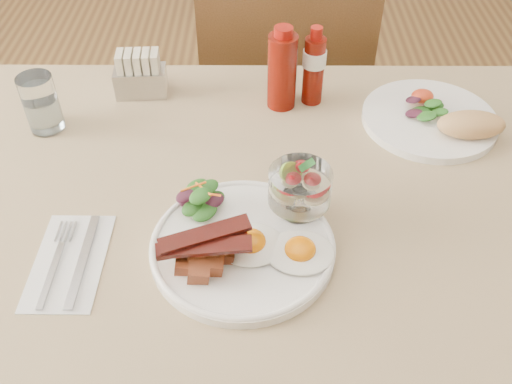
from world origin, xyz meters
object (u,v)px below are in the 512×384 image
object	(u,v)px
hot_sauce_bottle	(314,67)
water_glass	(42,106)
fruit_cup	(300,187)
chair_far	(283,95)
second_plate	(439,119)
sugar_caddy	(140,76)
table	(296,242)
main_plate	(243,247)
ketchup_bottle	(282,70)

from	to	relation	value
hot_sauce_bottle	water_glass	world-z (taller)	hot_sauce_bottle
fruit_cup	hot_sauce_bottle	distance (m)	0.34
chair_far	second_plate	xyz separation A→B (m)	(0.28, -0.44, 0.24)
sugar_caddy	table	bearing A→B (deg)	-50.62
table	chair_far	distance (m)	0.68
sugar_caddy	water_glass	bearing A→B (deg)	-147.85
chair_far	water_glass	bearing A→B (deg)	-136.12
main_plate	sugar_caddy	xyz separation A→B (m)	(-0.22, 0.42, 0.03)
chair_far	ketchup_bottle	distance (m)	0.48
table	water_glass	size ratio (longest dim) A/B	12.01
main_plate	second_plate	distance (m)	0.48
ketchup_bottle	hot_sauce_bottle	size ratio (longest dim) A/B	1.04
table	chair_far	size ratio (longest dim) A/B	1.43
ketchup_bottle	main_plate	bearing A→B (deg)	-100.03
ketchup_bottle	hot_sauce_bottle	bearing A→B (deg)	12.60
water_glass	second_plate	bearing A→B (deg)	0.56
chair_far	main_plate	bearing A→B (deg)	-96.77
ketchup_bottle	water_glass	xyz separation A→B (m)	(-0.45, -0.08, -0.03)
second_plate	water_glass	xyz separation A→B (m)	(-0.75, -0.01, 0.03)
table	chair_far	world-z (taller)	chair_far
fruit_cup	second_plate	bearing A→B (deg)	41.51
main_plate	water_glass	bearing A→B (deg)	140.99
second_plate	table	bearing A→B (deg)	-141.55
second_plate	ketchup_bottle	distance (m)	0.31
chair_far	water_glass	size ratio (longest dim) A/B	8.40
fruit_cup	ketchup_bottle	xyz separation A→B (m)	(-0.02, 0.32, 0.01)
table	ketchup_bottle	world-z (taller)	ketchup_bottle
chair_far	fruit_cup	xyz separation A→B (m)	(-0.00, -0.69, 0.30)
fruit_cup	ketchup_bottle	bearing A→B (deg)	93.25
chair_far	ketchup_bottle	world-z (taller)	chair_far
ketchup_bottle	water_glass	bearing A→B (deg)	-169.92
table	ketchup_bottle	size ratio (longest dim) A/B	7.92
fruit_cup	sugar_caddy	xyz separation A→B (m)	(-0.30, 0.36, -0.03)
ketchup_bottle	sugar_caddy	xyz separation A→B (m)	(-0.28, 0.04, -0.04)
chair_far	ketchup_bottle	xyz separation A→B (m)	(-0.02, -0.37, 0.31)
sugar_caddy	water_glass	world-z (taller)	water_glass
main_plate	ketchup_bottle	size ratio (longest dim) A/B	1.67
hot_sauce_bottle	main_plate	bearing A→B (deg)	-108.00
chair_far	main_plate	world-z (taller)	chair_far
second_plate	sugar_caddy	distance (m)	0.59
table	sugar_caddy	xyz separation A→B (m)	(-0.31, 0.33, 0.13)
main_plate	hot_sauce_bottle	xyz separation A→B (m)	(0.13, 0.40, 0.07)
main_plate	hot_sauce_bottle	size ratio (longest dim) A/B	1.74
second_plate	sugar_caddy	size ratio (longest dim) A/B	2.43
table	hot_sauce_bottle	distance (m)	0.35
main_plate	water_glass	xyz separation A→B (m)	(-0.38, 0.31, 0.04)
chair_far	hot_sauce_bottle	xyz separation A→B (m)	(0.04, -0.36, 0.31)
chair_far	hot_sauce_bottle	size ratio (longest dim) A/B	5.78
main_plate	fruit_cup	distance (m)	0.13
main_plate	hot_sauce_bottle	distance (m)	0.43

